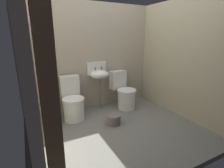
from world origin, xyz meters
name	(u,v)px	position (x,y,z in m)	size (l,w,h in m)	color
ground_plane	(119,128)	(0.00, 0.00, -0.04)	(2.94, 2.50, 0.08)	slate
wall_back	(94,57)	(0.00, 1.10, 1.09)	(2.94, 0.10, 2.17)	#A89C87
wall_left	(26,71)	(-1.32, 0.10, 1.09)	(0.10, 2.30, 2.17)	tan
wall_right	(176,59)	(1.32, 0.10, 1.09)	(0.10, 2.30, 2.17)	tan
wooden_door_post	(48,91)	(-1.18, -0.90, 1.09)	(0.14, 0.14, 2.17)	brown
toilet_left	(73,102)	(-0.61, 0.70, 0.32)	(0.42, 0.61, 0.78)	white
toilet_right	(124,93)	(0.52, 0.70, 0.32)	(0.48, 0.65, 0.78)	white
sink	(99,74)	(0.02, 0.89, 0.75)	(0.42, 0.35, 0.99)	#685C58
bucket	(114,119)	(-0.04, 0.13, 0.09)	(0.26, 0.26, 0.18)	#685C58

